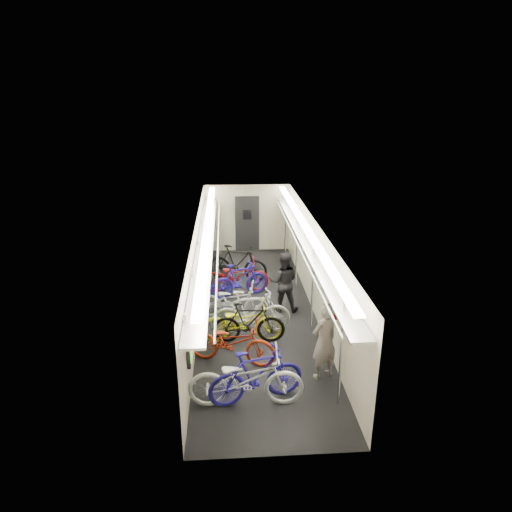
{
  "coord_description": "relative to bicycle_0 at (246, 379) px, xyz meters",
  "views": [
    {
      "loc": [
        -0.74,
        -10.7,
        5.51
      ],
      "look_at": [
        0.06,
        1.18,
        1.15
      ],
      "focal_mm": 32.0,
      "sensor_mm": 36.0,
      "label": 1
    }
  ],
  "objects": [
    {
      "name": "bicycle_9",
      "position": [
        0.02,
        5.91,
        -0.0
      ],
      "size": [
        1.93,
        1.03,
        1.11
      ],
      "primitive_type": "imported",
      "rotation": [
        0.0,
        0.0,
        1.28
      ],
      "color": "black",
      "rests_on": "ground"
    },
    {
      "name": "passenger_mid",
      "position": [
        1.16,
        3.8,
        0.26
      ],
      "size": [
        0.87,
        0.72,
        1.63
      ],
      "primitive_type": "imported",
      "rotation": [
        0.0,
        0.0,
        3.01
      ],
      "color": "black",
      "rests_on": "ground"
    },
    {
      "name": "bicycle_8",
      "position": [
        -0.03,
        5.06,
        -0.07
      ],
      "size": [
        1.86,
        0.66,
        0.98
      ],
      "primitive_type": "imported",
      "rotation": [
        0.0,
        0.0,
        1.57
      ],
      "color": "maroon",
      "rests_on": "ground"
    },
    {
      "name": "bicycle_2",
      "position": [
        -0.24,
        1.41,
        -0.06
      ],
      "size": [
        2.02,
        1.2,
        1.0
      ],
      "primitive_type": "imported",
      "rotation": [
        0.0,
        0.0,
        1.27
      ],
      "color": "#9A2810",
      "rests_on": "ground"
    },
    {
      "name": "train_car_shell",
      "position": [
        0.09,
        4.4,
        1.1
      ],
      "size": [
        10.0,
        10.0,
        10.0
      ],
      "color": "black",
      "rests_on": "ground"
    },
    {
      "name": "passenger_near",
      "position": [
        1.6,
        0.78,
        0.27
      ],
      "size": [
        0.72,
        0.63,
        1.65
      ],
      "primitive_type": "imported",
      "rotation": [
        0.0,
        0.0,
        3.63
      ],
      "color": "slate",
      "rests_on": "ground"
    },
    {
      "name": "bicycle_5",
      "position": [
        0.24,
        2.58,
        0.01
      ],
      "size": [
        1.94,
        0.67,
        1.14
      ],
      "primitive_type": "imported",
      "rotation": [
        0.0,
        0.0,
        1.64
      ],
      "color": "#B9B9BB",
      "rests_on": "ground"
    },
    {
      "name": "bicycle_3",
      "position": [
        0.17,
        2.22,
        -0.06
      ],
      "size": [
        1.69,
        0.56,
        1.0
      ],
      "primitive_type": "imported",
      "rotation": [
        0.0,
        0.0,
        1.52
      ],
      "color": "black",
      "rests_on": "ground"
    },
    {
      "name": "bicycle_0",
      "position": [
        0.0,
        0.0,
        0.0
      ],
      "size": [
        2.14,
        0.8,
        1.11
      ],
      "primitive_type": "imported",
      "rotation": [
        0.0,
        0.0,
        1.54
      ],
      "color": "silver",
      "rests_on": "ground"
    },
    {
      "name": "bicycle_6",
      "position": [
        -0.17,
        3.46,
        -0.08
      ],
      "size": [
        1.9,
        0.95,
        0.95
      ],
      "primitive_type": "imported",
      "rotation": [
        0.0,
        0.0,
        1.39
      ],
      "color": "silver",
      "rests_on": "ground"
    },
    {
      "name": "backpack",
      "position": [
        1.94,
        1.22,
        0.72
      ],
      "size": [
        0.29,
        0.23,
        0.38
      ],
      "primitive_type": "cube",
      "rotation": [
        0.0,
        0.0,
        0.39
      ],
      "color": "maroon",
      "rests_on": "passenger_near"
    },
    {
      "name": "bicycle_4",
      "position": [
        0.02,
        2.28,
        -0.07
      ],
      "size": [
        1.89,
        0.72,
        0.98
      ],
      "primitive_type": "imported",
      "rotation": [
        0.0,
        0.0,
        1.53
      ],
      "color": "#D2D814",
      "rests_on": "ground"
    },
    {
      "name": "bicycle_7",
      "position": [
        0.04,
        4.72,
        -0.05
      ],
      "size": [
        1.74,
        0.99,
        1.01
      ],
      "primitive_type": "imported",
      "rotation": [
        0.0,
        0.0,
        1.9
      ],
      "color": "#241A9C",
      "rests_on": "ground"
    },
    {
      "name": "bicycle_1",
      "position": [
        0.2,
        0.1,
        -0.01
      ],
      "size": [
        1.91,
        0.95,
        1.1
      ],
      "primitive_type": "imported",
      "rotation": [
        0.0,
        0.0,
        1.82
      ],
      "color": "#241997",
      "rests_on": "ground"
    }
  ]
}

